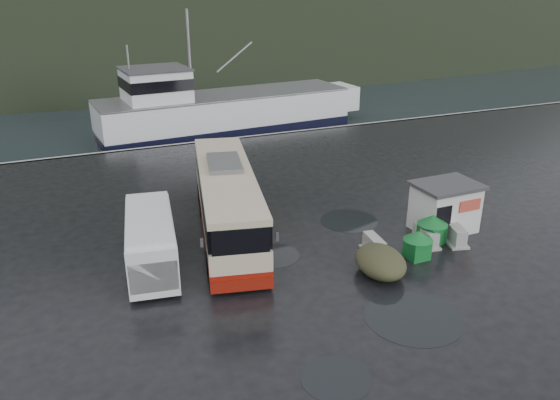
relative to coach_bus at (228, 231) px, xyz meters
name	(u,v)px	position (x,y,z in m)	size (l,w,h in m)	color
ground	(289,253)	(1.91, -3.42, 0.00)	(160.00, 160.00, 0.00)	black
harbor_water	(90,37)	(1.91, 106.58, 0.00)	(300.00, 180.00, 0.02)	black
quay_edge	(188,143)	(1.91, 16.58, 0.00)	(160.00, 0.60, 1.50)	#999993
headland	(86,7)	(11.91, 246.58, 0.00)	(780.00, 540.00, 570.00)	black
coach_bus	(228,231)	(0.00, 0.00, 0.00)	(3.09, 12.38, 3.50)	#C8B597
white_van	(153,267)	(-4.24, -2.28, 0.00)	(2.11, 6.14, 2.57)	silver
waste_bin_left	(416,258)	(7.17, -6.09, 0.00)	(0.98, 0.98, 1.36)	#126828
waste_bin_right	(430,243)	(8.73, -5.09, 0.00)	(1.07, 1.07, 1.49)	#126828
dome_tent	(380,273)	(4.84, -6.65, 0.00)	(2.09, 2.93, 1.15)	#393A22
ticket_kiosk	(442,229)	(10.26, -4.02, 0.00)	(3.22, 2.44, 2.52)	silver
jersey_barrier_a	(374,253)	(5.61, -4.91, 0.00)	(0.82, 1.64, 0.82)	#999993
jersey_barrier_b	(454,242)	(9.86, -5.43, 0.00)	(0.89, 1.78, 0.89)	#999993
jersey_barrier_c	(425,244)	(8.41, -5.05, 0.00)	(0.87, 1.74, 0.87)	#999993
fishing_trawler	(226,116)	(7.45, 24.30, 0.00)	(27.80, 6.08, 11.12)	silver
puddles	(356,280)	(3.60, -6.78, 0.01)	(9.22, 13.44, 0.01)	black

